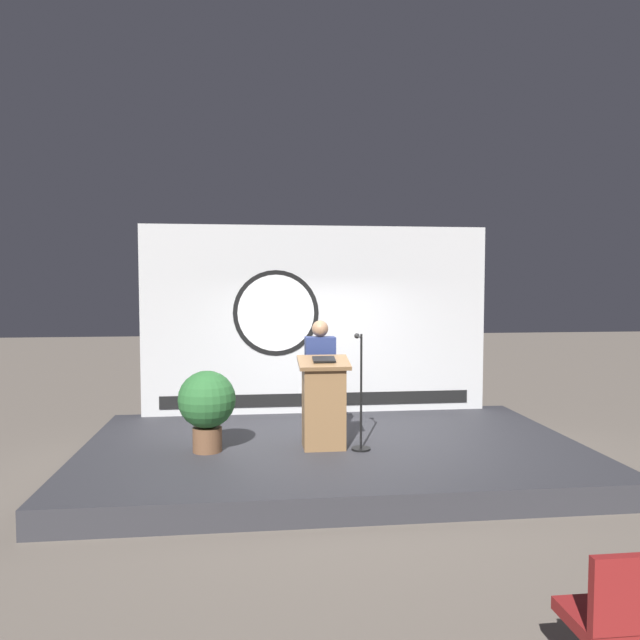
{
  "coord_description": "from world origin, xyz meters",
  "views": [
    {
      "loc": [
        -1.04,
        -7.58,
        2.37
      ],
      "look_at": [
        -0.15,
        0.16,
        1.9
      ],
      "focal_mm": 33.3,
      "sensor_mm": 36.0,
      "label": 1
    }
  ],
  "objects_px": {
    "podium": "(324,403)",
    "potted_plant": "(207,403)",
    "speaker_person": "(320,378)",
    "microphone_stand": "(360,409)",
    "audience_chair_left": "(614,613)"
  },
  "relations": [
    {
      "from": "speaker_person",
      "to": "audience_chair_left",
      "type": "bearing_deg",
      "value": -76.56
    },
    {
      "from": "podium",
      "to": "potted_plant",
      "type": "xyz_separation_m",
      "value": [
        -1.45,
        0.0,
        0.03
      ]
    },
    {
      "from": "microphone_stand",
      "to": "potted_plant",
      "type": "relative_size",
      "value": 1.45
    },
    {
      "from": "audience_chair_left",
      "to": "microphone_stand",
      "type": "bearing_deg",
      "value": 99.48
    },
    {
      "from": "speaker_person",
      "to": "potted_plant",
      "type": "distance_m",
      "value": 1.55
    },
    {
      "from": "potted_plant",
      "to": "microphone_stand",
      "type": "bearing_deg",
      "value": -3.31
    },
    {
      "from": "potted_plant",
      "to": "speaker_person",
      "type": "bearing_deg",
      "value": 18.08
    },
    {
      "from": "microphone_stand",
      "to": "potted_plant",
      "type": "distance_m",
      "value": 1.91
    },
    {
      "from": "potted_plant",
      "to": "audience_chair_left",
      "type": "distance_m",
      "value": 5.03
    },
    {
      "from": "podium",
      "to": "microphone_stand",
      "type": "distance_m",
      "value": 0.47
    },
    {
      "from": "microphone_stand",
      "to": "podium",
      "type": "bearing_deg",
      "value": 166.63
    },
    {
      "from": "podium",
      "to": "speaker_person",
      "type": "xyz_separation_m",
      "value": [
        0.01,
        0.48,
        0.24
      ]
    },
    {
      "from": "microphone_stand",
      "to": "potted_plant",
      "type": "height_order",
      "value": "microphone_stand"
    },
    {
      "from": "microphone_stand",
      "to": "audience_chair_left",
      "type": "xyz_separation_m",
      "value": [
        0.7,
        -4.18,
        -0.31
      ]
    },
    {
      "from": "speaker_person",
      "to": "audience_chair_left",
      "type": "height_order",
      "value": "speaker_person"
    }
  ]
}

